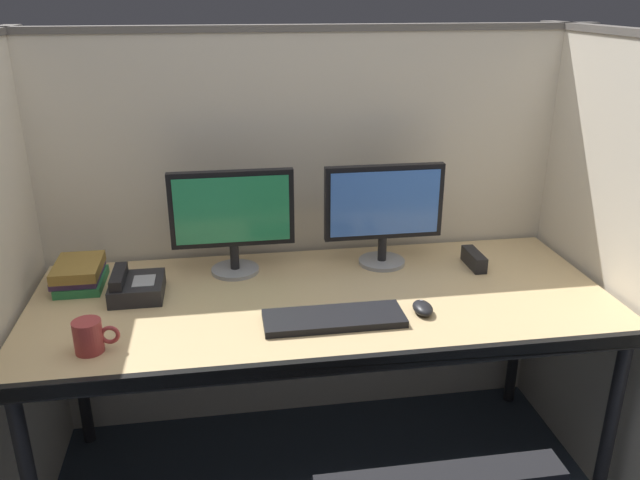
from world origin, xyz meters
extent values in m
cube|color=beige|center=(0.00, 0.74, 0.78)|extent=(2.20, 0.05, 1.55)
cube|color=#605B56|center=(0.00, 0.74, 1.56)|extent=(2.21, 0.06, 0.02)
cube|color=beige|center=(0.99, 0.20, 0.78)|extent=(0.05, 1.40, 1.55)
cube|color=tan|center=(0.00, 0.30, 0.72)|extent=(1.90, 0.80, 0.04)
cube|color=black|center=(0.00, -0.09, 0.72)|extent=(1.90, 0.02, 0.05)
cylinder|color=black|center=(0.89, -0.04, 0.35)|extent=(0.04, 0.04, 0.70)
cylinder|color=black|center=(-0.89, 0.64, 0.35)|extent=(0.04, 0.04, 0.70)
cylinder|color=black|center=(0.89, 0.64, 0.35)|extent=(0.04, 0.04, 0.70)
cylinder|color=gray|center=(-0.28, 0.54, 0.75)|extent=(0.17, 0.17, 0.01)
cylinder|color=black|center=(-0.28, 0.54, 0.80)|extent=(0.03, 0.03, 0.09)
cube|color=black|center=(-0.28, 0.54, 0.98)|extent=(0.43, 0.03, 0.27)
cube|color=#268C59|center=(-0.28, 0.53, 0.98)|extent=(0.39, 0.01, 0.23)
cylinder|color=gray|center=(0.26, 0.54, 0.75)|extent=(0.17, 0.17, 0.01)
cylinder|color=black|center=(0.26, 0.54, 0.80)|extent=(0.03, 0.03, 0.09)
cube|color=black|center=(0.26, 0.54, 0.98)|extent=(0.43, 0.03, 0.27)
cube|color=#3F72D8|center=(0.26, 0.52, 0.98)|extent=(0.39, 0.01, 0.23)
cube|color=black|center=(0.01, 0.12, 0.75)|extent=(0.43, 0.15, 0.02)
ellipsoid|color=black|center=(0.29, 0.13, 0.76)|extent=(0.06, 0.10, 0.03)
cylinder|color=#59595B|center=(0.29, 0.15, 0.77)|extent=(0.01, 0.01, 0.01)
cube|color=black|center=(-0.60, 0.40, 0.77)|extent=(0.17, 0.19, 0.06)
cube|color=black|center=(-0.66, 0.40, 0.81)|extent=(0.04, 0.17, 0.03)
cube|color=gray|center=(-0.58, 0.39, 0.80)|extent=(0.07, 0.09, 0.00)
cylinder|color=#993333|center=(-0.70, 0.06, 0.79)|extent=(0.08, 0.08, 0.09)
torus|color=#993333|center=(-0.64, 0.06, 0.79)|extent=(0.06, 0.01, 0.06)
cube|color=black|center=(0.59, 0.46, 0.77)|extent=(0.04, 0.15, 0.06)
cube|color=#26723F|center=(-0.80, 0.51, 0.75)|extent=(0.15, 0.21, 0.03)
cube|color=#4C3366|center=(-0.81, 0.52, 0.78)|extent=(0.15, 0.21, 0.02)
cube|color=olive|center=(-0.81, 0.50, 0.81)|extent=(0.15, 0.21, 0.03)
camera|label=1|loc=(-0.30, -1.57, 1.68)|focal=35.83mm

